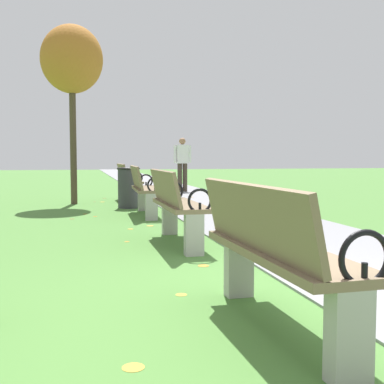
{
  "coord_description": "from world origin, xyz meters",
  "views": [
    {
      "loc": [
        -1.63,
        -2.71,
        1.05
      ],
      "look_at": [
        -0.05,
        4.16,
        0.55
      ],
      "focal_mm": 45.68,
      "sensor_mm": 36.0,
      "label": 1
    }
  ],
  "objects_px": {
    "park_bench_1": "(273,251)",
    "tree_2": "(72,61)",
    "park_bench_3": "(144,189)",
    "park_bench_2": "(176,204)",
    "pedestrian_walking": "(182,161)",
    "trash_bin": "(129,188)",
    "park_bench_4": "(128,181)"
  },
  "relations": [
    {
      "from": "park_bench_1",
      "to": "tree_2",
      "type": "xyz_separation_m",
      "value": [
        -1.26,
        8.57,
        2.7
      ]
    },
    {
      "from": "park_bench_1",
      "to": "tree_2",
      "type": "distance_m",
      "value": 9.07
    },
    {
      "from": "park_bench_1",
      "to": "park_bench_3",
      "type": "height_order",
      "value": "same"
    },
    {
      "from": "park_bench_2",
      "to": "pedestrian_walking",
      "type": "relative_size",
      "value": 0.99
    },
    {
      "from": "park_bench_3",
      "to": "park_bench_2",
      "type": "bearing_deg",
      "value": -90.0
    },
    {
      "from": "pedestrian_walking",
      "to": "trash_bin",
      "type": "relative_size",
      "value": 1.93
    },
    {
      "from": "park_bench_1",
      "to": "trash_bin",
      "type": "relative_size",
      "value": 1.92
    },
    {
      "from": "park_bench_3",
      "to": "tree_2",
      "type": "relative_size",
      "value": 0.41
    },
    {
      "from": "park_bench_3",
      "to": "pedestrian_walking",
      "type": "xyz_separation_m",
      "value": [
        1.9,
        5.68,
        0.44
      ]
    },
    {
      "from": "pedestrian_walking",
      "to": "trash_bin",
      "type": "xyz_separation_m",
      "value": [
        -2.05,
        -4.33,
        -0.5
      ]
    },
    {
      "from": "tree_2",
      "to": "park_bench_2",
      "type": "bearing_deg",
      "value": -77.11
    },
    {
      "from": "park_bench_1",
      "to": "park_bench_4",
      "type": "distance_m",
      "value": 9.02
    },
    {
      "from": "trash_bin",
      "to": "park_bench_3",
      "type": "bearing_deg",
      "value": -83.78
    },
    {
      "from": "park_bench_2",
      "to": "park_bench_3",
      "type": "height_order",
      "value": "same"
    },
    {
      "from": "pedestrian_walking",
      "to": "trash_bin",
      "type": "height_order",
      "value": "pedestrian_walking"
    },
    {
      "from": "park_bench_2",
      "to": "tree_2",
      "type": "relative_size",
      "value": 0.4
    },
    {
      "from": "park_bench_3",
      "to": "pedestrian_walking",
      "type": "distance_m",
      "value": 6.0
    },
    {
      "from": "park_bench_3",
      "to": "park_bench_4",
      "type": "xyz_separation_m",
      "value": [
        -0.0,
        2.95,
        0.0
      ]
    },
    {
      "from": "park_bench_1",
      "to": "park_bench_3",
      "type": "bearing_deg",
      "value": 90.0
    },
    {
      "from": "park_bench_2",
      "to": "trash_bin",
      "type": "relative_size",
      "value": 1.91
    },
    {
      "from": "park_bench_1",
      "to": "park_bench_4",
      "type": "relative_size",
      "value": 1.0
    },
    {
      "from": "tree_2",
      "to": "pedestrian_walking",
      "type": "relative_size",
      "value": 2.45
    },
    {
      "from": "tree_2",
      "to": "pedestrian_walking",
      "type": "height_order",
      "value": "tree_2"
    },
    {
      "from": "park_bench_1",
      "to": "park_bench_3",
      "type": "xyz_separation_m",
      "value": [
        0.0,
        6.07,
        0.0
      ]
    },
    {
      "from": "park_bench_4",
      "to": "trash_bin",
      "type": "xyz_separation_m",
      "value": [
        -0.15,
        -1.6,
        -0.06
      ]
    },
    {
      "from": "park_bench_3",
      "to": "trash_bin",
      "type": "bearing_deg",
      "value": 96.22
    },
    {
      "from": "park_bench_2",
      "to": "park_bench_4",
      "type": "relative_size",
      "value": 1.0
    },
    {
      "from": "tree_2",
      "to": "trash_bin",
      "type": "bearing_deg",
      "value": -45.75
    },
    {
      "from": "park_bench_3",
      "to": "pedestrian_walking",
      "type": "relative_size",
      "value": 1.0
    },
    {
      "from": "park_bench_2",
      "to": "pedestrian_walking",
      "type": "height_order",
      "value": "pedestrian_walking"
    },
    {
      "from": "park_bench_1",
      "to": "trash_bin",
      "type": "xyz_separation_m",
      "value": [
        -0.15,
        7.42,
        -0.06
      ]
    },
    {
      "from": "tree_2",
      "to": "trash_bin",
      "type": "xyz_separation_m",
      "value": [
        1.12,
        -1.15,
        -2.76
      ]
    }
  ]
}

